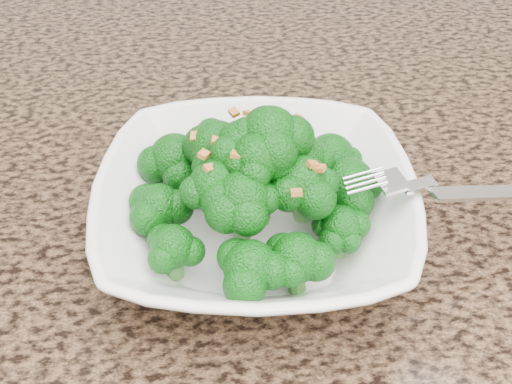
{
  "coord_description": "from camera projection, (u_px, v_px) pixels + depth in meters",
  "views": [
    {
      "loc": [
        -0.01,
        -0.14,
        1.26
      ],
      "look_at": [
        0.02,
        0.22,
        0.95
      ],
      "focal_mm": 45.0,
      "sensor_mm": 36.0,
      "label": 1
    }
  ],
  "objects": [
    {
      "name": "granite_counter",
      "position": [
        228.0,
        193.0,
        0.58
      ],
      "size": [
        1.64,
        1.04,
        0.03
      ],
      "primitive_type": "cube",
      "color": "brown",
      "rests_on": "cabinet"
    },
    {
      "name": "bowl",
      "position": [
        256.0,
        212.0,
        0.5
      ],
      "size": [
        0.26,
        0.26,
        0.06
      ],
      "primitive_type": "imported",
      "rotation": [
        0.0,
        0.0,
        -0.08
      ],
      "color": "white",
      "rests_on": "granite_counter"
    },
    {
      "name": "broccoli_pile",
      "position": [
        256.0,
        142.0,
        0.45
      ],
      "size": [
        0.22,
        0.22,
        0.07
      ],
      "primitive_type": null,
      "color": "#09560C",
      "rests_on": "bowl"
    },
    {
      "name": "garlic_topping",
      "position": [
        256.0,
        93.0,
        0.43
      ],
      "size": [
        0.13,
        0.13,
        0.01
      ],
      "primitive_type": null,
      "color": "#C2752F",
      "rests_on": "broccoli_pile"
    },
    {
      "name": "fork",
      "position": [
        425.0,
        185.0,
        0.46
      ],
      "size": [
        0.2,
        0.07,
        0.01
      ],
      "primitive_type": null,
      "rotation": [
        0.0,
        0.0,
        0.2
      ],
      "color": "silver",
      "rests_on": "bowl"
    }
  ]
}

